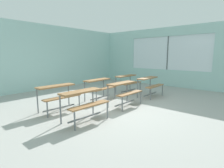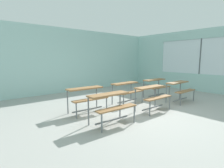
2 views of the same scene
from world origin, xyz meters
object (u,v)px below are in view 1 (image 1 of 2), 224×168
object	(u,v)px
desk_bench_r0c0	(84,99)
desk_bench_r1c2	(128,80)
desk_bench_r0c1	(124,88)
desk_bench_r1c0	(58,92)
desk_bench_r1c1	(100,84)
desk_bench_r0c2	(150,82)

from	to	relation	value
desk_bench_r0c0	desk_bench_r1c2	distance (m)	3.54
desk_bench_r0c0	desk_bench_r1c2	size ratio (longest dim) A/B	1.00
desk_bench_r0c1	desk_bench_r1c0	size ratio (longest dim) A/B	0.98
desk_bench_r1c1	desk_bench_r1c0	bearing A→B (deg)	177.56
desk_bench_r0c0	desk_bench_r1c0	bearing A→B (deg)	90.75
desk_bench_r0c2	desk_bench_r1c2	bearing A→B (deg)	87.76
desk_bench_r0c0	desk_bench_r0c1	world-z (taller)	same
desk_bench_r1c0	desk_bench_r1c1	distance (m)	1.68
desk_bench_r0c0	desk_bench_r1c1	size ratio (longest dim) A/B	0.99
desk_bench_r0c2	desk_bench_r0c1	bearing A→B (deg)	179.28
desk_bench_r1c1	desk_bench_r0c1	bearing A→B (deg)	-93.88
desk_bench_r0c1	desk_bench_r1c0	world-z (taller)	same
desk_bench_r0c1	desk_bench_r0c2	xyz separation A→B (m)	(1.66, 0.01, 0.00)
desk_bench_r0c2	desk_bench_r1c0	xyz separation A→B (m)	(-3.32, 1.10, 0.00)
desk_bench_r0c0	desk_bench_r1c0	xyz separation A→B (m)	(0.02, 1.15, 0.00)
desk_bench_r1c0	desk_bench_r1c2	xyz separation A→B (m)	(3.34, -0.04, 0.00)
desk_bench_r0c1	desk_bench_r1c2	bearing A→B (deg)	32.42
desk_bench_r1c1	desk_bench_r0c0	bearing A→B (deg)	-148.44
desk_bench_r0c2	desk_bench_r1c1	distance (m)	1.98
desk_bench_r0c2	desk_bench_r1c0	world-z (taller)	same
desk_bench_r0c2	desk_bench_r1c2	distance (m)	1.06
desk_bench_r0c1	desk_bench_r1c2	world-z (taller)	same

